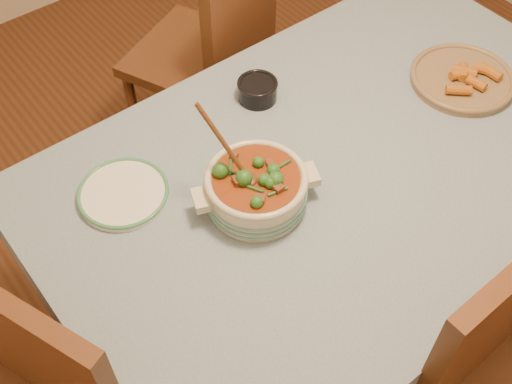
{
  "coord_description": "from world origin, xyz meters",
  "views": [
    {
      "loc": [
        -0.91,
        -0.76,
        2.05
      ],
      "look_at": [
        -0.31,
        0.01,
        0.84
      ],
      "focal_mm": 45.0,
      "sensor_mm": 36.0,
      "label": 1
    }
  ],
  "objects_px": {
    "fried_plate": "(463,77)",
    "dining_table": "(344,181)",
    "condiment_bowl": "(257,89)",
    "stew_casserole": "(256,187)",
    "chair_far": "(215,50)",
    "white_plate": "(123,193)"
  },
  "relations": [
    {
      "from": "stew_casserole",
      "to": "chair_far",
      "type": "xyz_separation_m",
      "value": [
        0.43,
        0.78,
        -0.28
      ]
    },
    {
      "from": "condiment_bowl",
      "to": "fried_plate",
      "type": "bearing_deg",
      "value": -31.92
    },
    {
      "from": "dining_table",
      "to": "stew_casserole",
      "type": "height_order",
      "value": "stew_casserole"
    },
    {
      "from": "fried_plate",
      "to": "dining_table",
      "type": "bearing_deg",
      "value": -178.42
    },
    {
      "from": "dining_table",
      "to": "chair_far",
      "type": "relative_size",
      "value": 1.75
    },
    {
      "from": "condiment_bowl",
      "to": "white_plate",
      "type": "bearing_deg",
      "value": -171.43
    },
    {
      "from": "dining_table",
      "to": "chair_far",
      "type": "bearing_deg",
      "value": 80.48
    },
    {
      "from": "condiment_bowl",
      "to": "chair_far",
      "type": "bearing_deg",
      "value": 69.42
    },
    {
      "from": "fried_plate",
      "to": "chair_far",
      "type": "bearing_deg",
      "value": 113.13
    },
    {
      "from": "white_plate",
      "to": "fried_plate",
      "type": "bearing_deg",
      "value": -13.78
    },
    {
      "from": "white_plate",
      "to": "stew_casserole",
      "type": "bearing_deg",
      "value": -41.98
    },
    {
      "from": "stew_casserole",
      "to": "fried_plate",
      "type": "xyz_separation_m",
      "value": [
        0.77,
        -0.02,
        -0.04
      ]
    },
    {
      "from": "dining_table",
      "to": "fried_plate",
      "type": "bearing_deg",
      "value": 1.58
    },
    {
      "from": "dining_table",
      "to": "fried_plate",
      "type": "height_order",
      "value": "fried_plate"
    },
    {
      "from": "white_plate",
      "to": "chair_far",
      "type": "relative_size",
      "value": 0.31
    },
    {
      "from": "dining_table",
      "to": "white_plate",
      "type": "xyz_separation_m",
      "value": [
        -0.54,
        0.26,
        0.1
      ]
    },
    {
      "from": "condiment_bowl",
      "to": "fried_plate",
      "type": "distance_m",
      "value": 0.62
    },
    {
      "from": "stew_casserole",
      "to": "fried_plate",
      "type": "height_order",
      "value": "stew_casserole"
    },
    {
      "from": "white_plate",
      "to": "condiment_bowl",
      "type": "distance_m",
      "value": 0.51
    },
    {
      "from": "stew_casserole",
      "to": "white_plate",
      "type": "xyz_separation_m",
      "value": [
        -0.25,
        0.23,
        -0.05
      ]
    },
    {
      "from": "dining_table",
      "to": "condiment_bowl",
      "type": "distance_m",
      "value": 0.37
    },
    {
      "from": "chair_far",
      "to": "condiment_bowl",
      "type": "bearing_deg",
      "value": 45.78
    }
  ]
}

